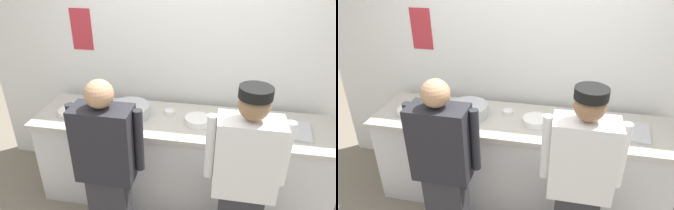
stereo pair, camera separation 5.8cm
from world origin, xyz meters
TOP-DOWN VIEW (x-y plane):
  - wall_back at (-0.00, 0.86)m, footprint 4.46×0.11m
  - prep_counter at (0.00, 0.38)m, footprint 2.84×0.71m
  - chef_near_left at (-0.49, -0.32)m, footprint 0.59×0.24m
  - chef_center at (0.56, -0.31)m, footprint 0.59×0.24m
  - plate_stack_front at (0.15, 0.35)m, footprint 0.24×0.24m
  - plate_stack_rear at (-1.11, 0.30)m, footprint 0.21×0.21m
  - mixing_bowl_steel at (-0.51, 0.38)m, footprint 0.39×0.39m
  - sheet_tray at (0.95, 0.37)m, footprint 0.45×0.39m
  - squeeze_bottle_primary at (-0.82, 0.22)m, footprint 0.06×0.06m
  - squeeze_bottle_secondary at (0.58, 0.31)m, footprint 0.06×0.06m
  - ramekin_red_sauce at (-0.14, 0.48)m, footprint 0.10×0.10m
  - ramekin_green_sauce at (0.42, 0.52)m, footprint 0.09×0.09m
  - ramekin_yellow_sauce at (0.70, 0.23)m, footprint 0.11×0.11m
  - deli_cup at (0.44, 0.35)m, footprint 0.09×0.09m
  - chefs_knife at (0.74, 0.52)m, footprint 0.28×0.03m

SIDE VIEW (x-z plane):
  - prep_counter at x=0.00m, z-range 0.00..0.93m
  - chef_near_left at x=-0.49m, z-range 0.04..1.64m
  - chef_center at x=0.56m, z-range 0.05..1.68m
  - chefs_knife at x=0.74m, z-range 0.93..0.94m
  - sheet_tray at x=0.95m, z-range 0.93..0.95m
  - ramekin_yellow_sauce at x=0.70m, z-range 0.93..0.97m
  - ramekin_green_sauce at x=0.42m, z-range 0.93..0.97m
  - ramekin_red_sauce at x=-0.14m, z-range 0.93..0.97m
  - plate_stack_rear at x=-1.11m, z-range 0.93..0.98m
  - plate_stack_front at x=0.15m, z-range 0.93..0.99m
  - deli_cup at x=0.44m, z-range 0.93..1.01m
  - mixing_bowl_steel at x=-0.51m, z-range 0.93..1.04m
  - squeeze_bottle_primary at x=-0.82m, z-range 0.93..1.12m
  - squeeze_bottle_secondary at x=0.58m, z-range 0.93..1.13m
  - wall_back at x=0.00m, z-range 0.00..2.98m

